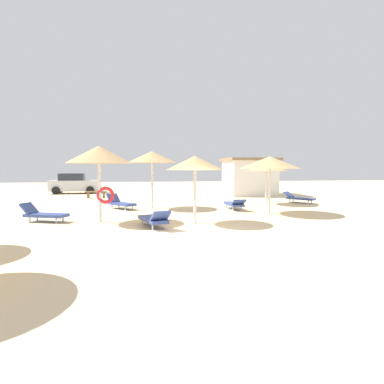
{
  "coord_description": "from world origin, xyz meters",
  "views": [
    {
      "loc": [
        -1.95,
        -9.82,
        2.19
      ],
      "look_at": [
        0.0,
        3.0,
        1.2
      ],
      "focal_mm": 29.63,
      "sensor_mm": 36.0,
      "label": 1
    }
  ],
  "objects": [
    {
      "name": "parasol_3",
      "position": [
        -1.51,
        7.33,
        2.76
      ],
      "size": [
        2.62,
        2.62,
        3.07
      ],
      "color": "silver",
      "rests_on": "ground"
    },
    {
      "name": "lounger_1",
      "position": [
        7.61,
        8.69,
        0.31
      ],
      "size": [
        1.67,
        1.9,
        0.66
      ],
      "color": "#33478C",
      "rests_on": "ground"
    },
    {
      "name": "ground_plane",
      "position": [
        0.0,
        0.0,
        0.0
      ],
      "size": [
        80.0,
        80.0,
        0.0
      ],
      "primitive_type": "plane",
      "color": "beige"
    },
    {
      "name": "parasol_2",
      "position": [
        3.95,
        4.48,
        2.43
      ],
      "size": [
        2.9,
        2.9,
        2.73
      ],
      "color": "silver",
      "rests_on": "ground"
    },
    {
      "name": "lounger_7",
      "position": [
        -6.0,
        3.65,
        0.32
      ],
      "size": [
        1.97,
        1.26,
        0.77
      ],
      "color": "#33478C",
      "rests_on": "ground"
    },
    {
      "name": "lounger_0",
      "position": [
        -1.6,
        1.8,
        0.32
      ],
      "size": [
        1.19,
        1.99,
        0.72
      ],
      "color": "#33478C",
      "rests_on": "ground"
    },
    {
      "name": "parasol_7",
      "position": [
        -3.7,
        3.23,
        2.68
      ],
      "size": [
        2.58,
        2.58,
        3.06
      ],
      "color": "silver",
      "rests_on": "ground"
    },
    {
      "name": "parasol_1",
      "position": [
        5.32,
        8.26,
        2.22
      ],
      "size": [
        2.45,
        2.45,
        2.47
      ],
      "color": "silver",
      "rests_on": "ground"
    },
    {
      "name": "lounger_2",
      "position": [
        2.73,
        6.15,
        0.31
      ],
      "size": [
        0.69,
        1.93,
        0.62
      ],
      "color": "#33478C",
      "rests_on": "ground"
    },
    {
      "name": "lounger_3",
      "position": [
        -3.21,
        7.35,
        0.32
      ],
      "size": [
        1.67,
        1.85,
        0.78
      ],
      "color": "#33478C",
      "rests_on": "ground"
    },
    {
      "name": "parasol_0",
      "position": [
        0.02,
        2.4,
        2.37
      ],
      "size": [
        2.25,
        2.25,
        2.66
      ],
      "color": "silver",
      "rests_on": "ground"
    },
    {
      "name": "bench_0",
      "position": [
        -5.41,
        13.9,
        0.35
      ],
      "size": [
        1.5,
        0.4,
        0.49
      ],
      "color": "brown",
      "rests_on": "ground"
    },
    {
      "name": "beach_cabana",
      "position": [
        6.42,
        14.69,
        1.5
      ],
      "size": [
        3.96,
        4.03,
        2.96
      ],
      "color": "white",
      "rests_on": "ground"
    },
    {
      "name": "parked_car",
      "position": [
        -7.89,
        18.53,
        0.82
      ],
      "size": [
        4.1,
        2.19,
        1.72
      ],
      "color": "silver",
      "rests_on": "ground"
    }
  ]
}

